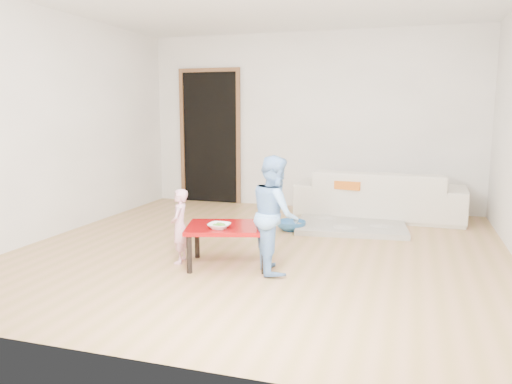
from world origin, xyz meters
The scene contains 13 objects.
floor centered at (0.00, 0.00, 0.00)m, with size 5.00×5.00×0.01m, color #A78347.
back_wall centered at (0.00, 2.50, 1.30)m, with size 5.00×0.02×2.60m, color white.
left_wall centered at (-2.50, 0.00, 1.30)m, with size 0.02×5.00×2.60m, color white.
doorway centered at (-1.60, 2.48, 1.02)m, with size 1.02×0.08×2.11m, color brown, non-canonical shape.
sofa centered at (1.08, 2.05, 0.33)m, with size 2.23×0.87×0.65m, color beige.
cushion centered at (0.67, 1.79, 0.48)m, with size 0.42×0.37×0.11m, color orange.
red_table centered at (-0.14, -0.61, 0.19)m, with size 0.78×0.58×0.39m, color maroon, non-canonical shape.
bowl centered at (-0.18, -0.76, 0.41)m, with size 0.20×0.20×0.05m, color white.
broccoli centered at (-0.18, -0.76, 0.42)m, with size 0.12×0.12×0.06m, color #2D5919, non-canonical shape.
child_pink centered at (-0.62, -0.67, 0.36)m, with size 0.26×0.17×0.72m, color #D66182.
child_blue centered at (0.32, -0.64, 0.53)m, with size 0.52×0.40×1.07m, color #618AE1.
basin centered at (0.09, 0.94, 0.06)m, with size 0.36×0.36×0.11m, color #2B66A4.
blanket centered at (0.79, 1.30, 0.03)m, with size 1.32×1.10×0.07m, color #B8B1A2, non-canonical shape.
Camera 1 is at (1.48, -4.91, 1.46)m, focal length 35.00 mm.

